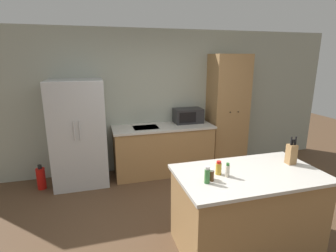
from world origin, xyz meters
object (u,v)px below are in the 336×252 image
(spice_bottle_amber_oil, at_px, (208,173))
(refrigerator, at_px, (79,133))
(knife_block, at_px, (291,154))
(fire_extinguisher, at_px, (41,178))
(spice_bottle_tall_dark, at_px, (207,175))
(microwave, at_px, (188,116))
(spice_bottle_short_red, at_px, (219,168))
(spice_bottle_pale_salt, at_px, (228,170))
(spice_bottle_green_herb, at_px, (211,175))
(pantry_cabinet, at_px, (227,112))

(spice_bottle_amber_oil, bearing_deg, refrigerator, 121.99)
(refrigerator, height_order, knife_block, refrigerator)
(fire_extinguisher, bearing_deg, spice_bottle_tall_dark, -48.55)
(spice_bottle_amber_oil, bearing_deg, fire_extinguisher, 133.49)
(microwave, relative_size, spice_bottle_short_red, 3.63)
(microwave, distance_m, spice_bottle_amber_oil, 2.40)
(spice_bottle_pale_salt, bearing_deg, spice_bottle_tall_dark, -164.69)
(spice_bottle_tall_dark, xyz_separation_m, spice_bottle_short_red, (0.20, 0.15, -0.01))
(spice_bottle_amber_oil, distance_m, fire_extinguisher, 3.00)
(spice_bottle_short_red, distance_m, fire_extinguisher, 3.06)
(refrigerator, distance_m, spice_bottle_green_herb, 2.61)
(pantry_cabinet, distance_m, spice_bottle_short_red, 2.53)
(spice_bottle_pale_salt, bearing_deg, pantry_cabinet, 62.10)
(pantry_cabinet, distance_m, fire_extinguisher, 3.52)
(spice_bottle_green_herb, relative_size, fire_extinguisher, 0.30)
(refrigerator, xyz_separation_m, spice_bottle_pale_salt, (1.55, -2.18, 0.09))
(microwave, height_order, spice_bottle_green_herb, microwave)
(spice_bottle_tall_dark, bearing_deg, spice_bottle_pale_salt, 15.31)
(spice_bottle_tall_dark, bearing_deg, fire_extinguisher, 131.45)
(pantry_cabinet, distance_m, spice_bottle_green_herb, 2.70)
(spice_bottle_tall_dark, height_order, spice_bottle_amber_oil, spice_bottle_tall_dark)
(spice_bottle_tall_dark, relative_size, spice_bottle_amber_oil, 1.39)
(pantry_cabinet, xyz_separation_m, spice_bottle_short_red, (-1.26, -2.19, -0.11))
(microwave, bearing_deg, spice_bottle_tall_dark, -105.69)
(microwave, distance_m, knife_block, 2.27)
(microwave, relative_size, spice_bottle_tall_dark, 3.06)
(knife_block, bearing_deg, microwave, 101.42)
(refrigerator, bearing_deg, spice_bottle_green_herb, -58.59)
(pantry_cabinet, height_order, spice_bottle_tall_dark, pantry_cabinet)
(pantry_cabinet, height_order, spice_bottle_amber_oil, pantry_cabinet)
(microwave, height_order, spice_bottle_amber_oil, microwave)
(spice_bottle_tall_dark, height_order, fire_extinguisher, spice_bottle_tall_dark)
(pantry_cabinet, height_order, microwave, pantry_cabinet)
(spice_bottle_pale_salt, bearing_deg, spice_bottle_short_red, 125.49)
(spice_bottle_pale_salt, bearing_deg, refrigerator, 125.43)
(spice_bottle_tall_dark, height_order, spice_bottle_pale_salt, spice_bottle_tall_dark)
(knife_block, distance_m, spice_bottle_green_herb, 1.08)
(spice_bottle_short_red, bearing_deg, pantry_cabinet, 60.02)
(knife_block, height_order, spice_bottle_pale_salt, knife_block)
(pantry_cabinet, xyz_separation_m, spice_bottle_green_herb, (-1.40, -2.31, -0.12))
(spice_bottle_short_red, height_order, spice_bottle_pale_salt, spice_bottle_pale_salt)
(microwave, xyz_separation_m, spice_bottle_amber_oil, (-0.62, -2.32, -0.07))
(microwave, relative_size, spice_bottle_amber_oil, 4.26)
(refrigerator, bearing_deg, spice_bottle_short_red, -54.58)
(spice_bottle_short_red, distance_m, spice_bottle_amber_oil, 0.16)
(pantry_cabinet, bearing_deg, fire_extinguisher, -177.54)
(spice_bottle_pale_salt, bearing_deg, fire_extinguisher, 135.95)
(pantry_cabinet, bearing_deg, spice_bottle_green_herb, -121.22)
(knife_block, bearing_deg, spice_bottle_pale_salt, -172.57)
(spice_bottle_amber_oil, height_order, spice_bottle_pale_salt, spice_bottle_pale_salt)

